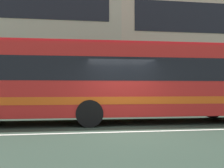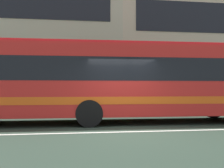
{
  "view_description": "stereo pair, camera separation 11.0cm",
  "coord_description": "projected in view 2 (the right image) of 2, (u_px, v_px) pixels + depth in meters",
  "views": [
    {
      "loc": [
        -1.82,
        -8.4,
        1.43
      ],
      "look_at": [
        -0.26,
        2.01,
        1.59
      ],
      "focal_mm": 42.08,
      "sensor_mm": 36.0,
      "label": 1
    },
    {
      "loc": [
        -1.71,
        -8.42,
        1.43
      ],
      "look_at": [
        -0.26,
        2.01,
        1.59
      ],
      "focal_mm": 42.08,
      "sensor_mm": 36.0,
      "label": 2
    }
  ],
  "objects": [
    {
      "name": "ground_plane",
      "position": [
        128.0,
        132.0,
        8.55
      ],
      "size": [
        160.0,
        160.0,
        0.0
      ],
      "primitive_type": "plane",
      "color": "#2A3B2F"
    },
    {
      "name": "lane_centre_line",
      "position": [
        128.0,
        132.0,
        8.55
      ],
      "size": [
        60.0,
        0.16,
        0.01
      ],
      "primitive_type": "cube",
      "color": "silver",
      "rests_on": "ground_plane"
    },
    {
      "name": "hedge_row_far",
      "position": [
        126.0,
        103.0,
        14.69
      ],
      "size": [
        22.97,
        1.1,
        1.19
      ],
      "primitive_type": "cube",
      "color": "#254F1A",
      "rests_on": "ground_plane"
    },
    {
      "name": "transit_bus",
      "position": [
        107.0,
        80.0,
        10.86
      ],
      "size": [
        12.54,
        2.78,
        3.23
      ],
      "color": "red",
      "rests_on": "ground_plane"
    }
  ]
}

